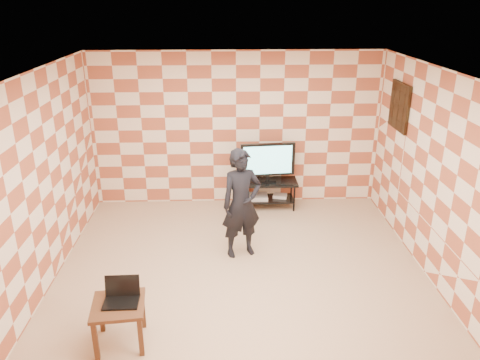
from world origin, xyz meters
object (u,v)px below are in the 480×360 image
(tv_stand, at_px, (267,188))
(side_table, at_px, (119,311))
(person, at_px, (241,204))
(tv, at_px, (268,161))

(tv_stand, bearing_deg, side_table, -118.71)
(side_table, xyz_separation_m, person, (1.37, 1.85, 0.39))
(side_table, height_order, person, person)
(tv, xyz_separation_m, side_table, (-1.89, -3.44, -0.47))
(tv_stand, xyz_separation_m, person, (-0.51, -1.60, 0.43))
(tv, relative_size, person, 0.59)
(tv_stand, height_order, side_table, same)
(side_table, bearing_deg, tv_stand, 61.29)
(side_table, relative_size, person, 0.38)
(person, bearing_deg, tv_stand, 53.32)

